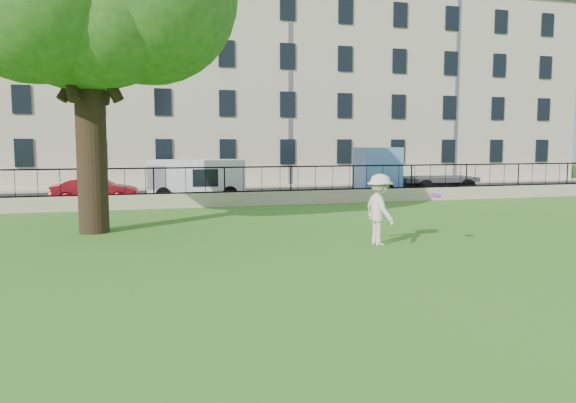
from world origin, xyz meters
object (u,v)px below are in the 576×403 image
object	(u,v)px
man	(380,210)
frisbee	(436,195)
red_sedan	(96,191)
blue_truck	(414,171)
white_van	(196,180)

from	to	relation	value
man	frisbee	world-z (taller)	man
man	red_sedan	world-z (taller)	man
red_sedan	blue_truck	distance (m)	15.88
man	white_van	size ratio (longest dim) A/B	0.42
red_sedan	frisbee	bearing A→B (deg)	-138.92
red_sedan	white_van	world-z (taller)	white_van
white_van	frisbee	bearing A→B (deg)	-68.25
red_sedan	blue_truck	size ratio (longest dim) A/B	0.62
white_van	blue_truck	size ratio (longest dim) A/B	0.77
frisbee	blue_truck	world-z (taller)	blue_truck
red_sedan	white_van	xyz separation A→B (m)	(4.61, 1.00, 0.35)
blue_truck	white_van	bearing A→B (deg)	179.08
man	frisbee	xyz separation A→B (m)	(1.23, -0.77, 0.42)
frisbee	blue_truck	xyz separation A→B (m)	(6.68, 13.57, -0.12)
red_sedan	blue_truck	world-z (taller)	blue_truck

